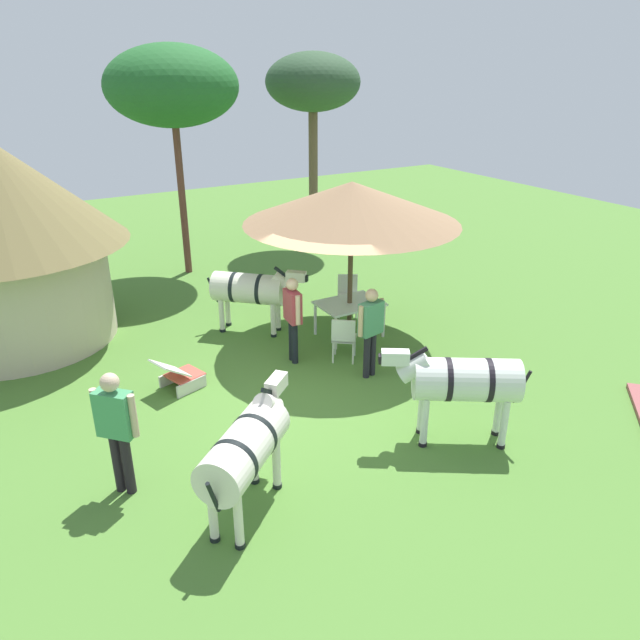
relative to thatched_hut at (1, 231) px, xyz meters
The scene contains 15 objects.
ground_plane 6.61m from the thatched_hut, 50.83° to the right, with size 36.00×36.00×0.00m, color #4C7B30.
thatched_hut is the anchor object (origin of this frame).
shade_umbrella 6.77m from the thatched_hut, 29.37° to the right, with size 4.20×4.20×3.19m.
patio_dining_table 6.94m from the thatched_hut, 29.37° to the right, with size 1.28×0.94×0.74m.
patio_chair_near_hut 6.90m from the thatched_hut, 39.39° to the right, with size 0.61×0.60×0.90m.
patio_chair_east_end 7.10m from the thatched_hut, 19.56° to the right, with size 0.59×0.59×0.90m.
guest_beside_umbrella 5.87m from the thatched_hut, 40.79° to the right, with size 0.26×0.60×1.67m.
guest_behind_table 7.32m from the thatched_hut, 43.30° to the right, with size 0.59×0.30×1.69m.
standing_watcher 6.07m from the thatched_hut, 83.81° to the right, with size 0.49×0.50×1.77m.
striped_lounge_chair 4.68m from the thatched_hut, 59.54° to the right, with size 0.92×0.75×0.64m.
zebra_nearest_camera 9.05m from the thatched_hut, 54.20° to the right, with size 1.92×1.43×1.56m.
zebra_by_umbrella 7.46m from the thatched_hut, 74.89° to the right, with size 1.77×1.59×1.49m.
zebra_toward_hut 4.92m from the thatched_hut, 26.10° to the right, with size 1.71×1.64×1.48m.
acacia_tree_left_background 9.42m from the thatched_hut, 18.84° to the left, with size 2.69×2.69×5.53m.
acacia_tree_behind_hut 5.52m from the thatched_hut, 28.29° to the left, with size 3.23×3.23×5.69m.
Camera 1 is at (-4.30, -7.94, 5.28)m, focal length 33.50 mm.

